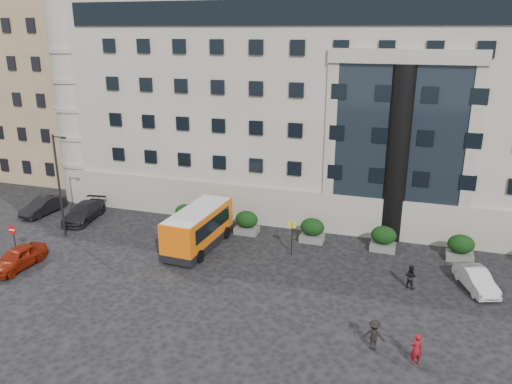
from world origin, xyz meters
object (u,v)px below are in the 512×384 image
pedestrian_c (374,335)px  red_truck (109,167)px  hedge_d (383,238)px  bus_stop_sign (292,232)px  hedge_a (186,215)px  hedge_b (247,222)px  pedestrian_b (410,277)px  hedge_c (312,230)px  white_taxi (476,279)px  street_lamp (59,182)px  parked_car_b (43,206)px  hedge_e (461,247)px  minibus (198,227)px  parked_car_c (84,212)px  parked_car_d (141,186)px  pedestrian_a (416,349)px  no_entry_sign (13,234)px  parked_car_a (18,258)px

pedestrian_c → red_truck: bearing=-30.7°
hedge_d → bus_stop_sign: size_ratio=0.73×
hedge_a → hedge_b: bearing=0.0°
pedestrian_b → pedestrian_c: size_ratio=0.94×
hedge_c → white_taxi: bearing=-20.4°
hedge_a → street_lamp: size_ratio=0.23×
hedge_b → parked_car_b: hedge_b is taller
hedge_e → hedge_a: bearing=180.0°
street_lamp → minibus: street_lamp is taller
parked_car_b → minibus: bearing=-4.9°
hedge_c → bus_stop_sign: bus_stop_sign is taller
parked_car_c → parked_car_d: 7.83m
hedge_e → parked_car_b: 33.80m
hedge_c → red_truck: 25.90m
minibus → street_lamp: bearing=-170.1°
parked_car_d → hedge_a: bearing=-47.1°
parked_car_d → pedestrian_a: (25.85, -19.20, 0.07)m
pedestrian_a → pedestrian_b: (-0.42, 7.61, -0.05)m
bus_stop_sign → pedestrian_b: size_ratio=1.65×
parked_car_d → hedge_e: bearing=-20.5°
hedge_b → minibus: size_ratio=0.26×
hedge_b → white_taxi: hedge_b is taller
hedge_c → parked_car_b: hedge_c is taller
hedge_b → hedge_d: (10.40, 0.00, 0.00)m
hedge_d → parked_car_d: hedge_d is taller
parked_car_c → pedestrian_c: size_ratio=3.04×
no_entry_sign → white_taxi: no_entry_sign is taller
parked_car_a → parked_car_c: (-1.21, 8.88, -0.00)m
hedge_a → hedge_e: 20.80m
hedge_c → parked_car_b: 23.41m
red_truck → parked_car_d: size_ratio=0.97×
bus_stop_sign → white_taxi: 12.06m
pedestrian_a → white_taxi: bearing=-135.4°
hedge_e → white_taxi: bearing=-81.1°
hedge_d → parked_car_a: 25.28m
hedge_e → pedestrian_b: 6.11m
parked_car_d → pedestrian_b: (25.43, -11.59, 0.02)m
bus_stop_sign → pedestrian_a: (8.50, -10.00, -0.92)m
hedge_d → white_taxi: size_ratio=0.47×
street_lamp → red_truck: bearing=111.2°
no_entry_sign → parked_car_a: size_ratio=0.55×
bus_stop_sign → parked_car_c: size_ratio=0.51×
parked_car_c → white_taxi: (30.15, -2.72, -0.07)m
hedge_a → pedestrian_c: size_ratio=1.13×
hedge_a → pedestrian_a: hedge_a is taller
parked_car_c → hedge_b: bearing=-1.8°
minibus → parked_car_b: size_ratio=1.67×
parked_car_b → pedestrian_b: (30.56, -3.98, 0.06)m
red_truck → pedestrian_c: 36.86m
street_lamp → parked_car_d: 11.77m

